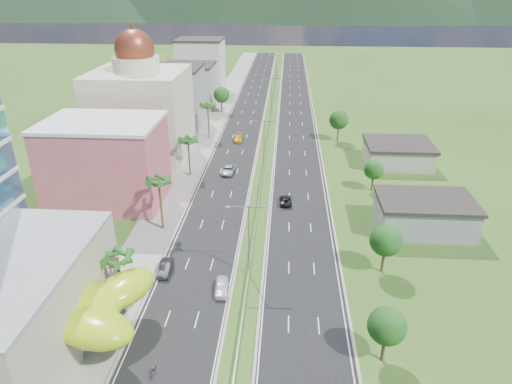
# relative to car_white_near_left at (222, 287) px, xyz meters

# --- Properties ---
(ground) EXTENTS (500.00, 500.00, 0.00)m
(ground) POSITION_rel_car_white_near_left_xyz_m (3.35, -5.76, -0.78)
(ground) COLOR #2D5119
(ground) RESTS_ON ground
(road_left) EXTENTS (11.00, 260.00, 0.04)m
(road_left) POSITION_rel_car_white_near_left_xyz_m (-4.15, 84.24, -0.76)
(road_left) COLOR black
(road_left) RESTS_ON ground
(road_right) EXTENTS (11.00, 260.00, 0.04)m
(road_right) POSITION_rel_car_white_near_left_xyz_m (10.85, 84.24, -0.76)
(road_right) COLOR black
(road_right) RESTS_ON ground
(sidewalk_left) EXTENTS (7.00, 260.00, 0.12)m
(sidewalk_left) POSITION_rel_car_white_near_left_xyz_m (-13.65, 84.24, -0.72)
(sidewalk_left) COLOR gray
(sidewalk_left) RESTS_ON ground
(median_guardrail) EXTENTS (0.10, 216.06, 0.76)m
(median_guardrail) POSITION_rel_car_white_near_left_xyz_m (3.35, 66.23, -0.16)
(median_guardrail) COLOR gray
(median_guardrail) RESTS_ON ground
(streetlight_median_b) EXTENTS (6.04, 0.25, 11.00)m
(streetlight_median_b) POSITION_rel_car_white_near_left_xyz_m (3.35, 4.24, 5.97)
(streetlight_median_b) COLOR gray
(streetlight_median_b) RESTS_ON ground
(streetlight_median_c) EXTENTS (6.04, 0.25, 11.00)m
(streetlight_median_c) POSITION_rel_car_white_near_left_xyz_m (3.35, 44.24, 5.97)
(streetlight_median_c) COLOR gray
(streetlight_median_c) RESTS_ON ground
(streetlight_median_d) EXTENTS (6.04, 0.25, 11.00)m
(streetlight_median_d) POSITION_rel_car_white_near_left_xyz_m (3.35, 89.24, 5.97)
(streetlight_median_d) COLOR gray
(streetlight_median_d) RESTS_ON ground
(streetlight_median_e) EXTENTS (6.04, 0.25, 11.00)m
(streetlight_median_e) POSITION_rel_car_white_near_left_xyz_m (3.35, 134.24, 5.97)
(streetlight_median_e) COLOR gray
(streetlight_median_e) RESTS_ON ground
(lime_canopy) EXTENTS (18.00, 15.00, 7.40)m
(lime_canopy) POSITION_rel_car_white_near_left_xyz_m (-16.65, -9.76, 4.21)
(lime_canopy) COLOR #A1C212
(lime_canopy) RESTS_ON ground
(pink_shophouse) EXTENTS (20.00, 15.00, 15.00)m
(pink_shophouse) POSITION_rel_car_white_near_left_xyz_m (-24.65, 26.24, 6.72)
(pink_shophouse) COLOR #B94C54
(pink_shophouse) RESTS_ON ground
(domed_building) EXTENTS (20.00, 20.00, 28.70)m
(domed_building) POSITION_rel_car_white_near_left_xyz_m (-24.65, 49.24, 10.57)
(domed_building) COLOR beige
(domed_building) RESTS_ON ground
(midrise_grey) EXTENTS (16.00, 15.00, 16.00)m
(midrise_grey) POSITION_rel_car_white_near_left_xyz_m (-23.65, 74.24, 7.22)
(midrise_grey) COLOR gray
(midrise_grey) RESTS_ON ground
(midrise_beige) EXTENTS (16.00, 15.00, 13.00)m
(midrise_beige) POSITION_rel_car_white_near_left_xyz_m (-23.65, 96.24, 5.72)
(midrise_beige) COLOR #B3A693
(midrise_beige) RESTS_ON ground
(midrise_white) EXTENTS (16.00, 15.00, 18.00)m
(midrise_white) POSITION_rel_car_white_near_left_xyz_m (-23.65, 119.24, 8.22)
(midrise_white) COLOR silver
(midrise_white) RESTS_ON ground
(shed_near) EXTENTS (15.00, 10.00, 5.00)m
(shed_near) POSITION_rel_car_white_near_left_xyz_m (31.35, 19.24, 1.72)
(shed_near) COLOR gray
(shed_near) RESTS_ON ground
(shed_far) EXTENTS (14.00, 12.00, 4.40)m
(shed_far) POSITION_rel_car_white_near_left_xyz_m (33.35, 49.24, 1.42)
(shed_far) COLOR #B3A693
(shed_far) RESTS_ON ground
(palm_tree_b) EXTENTS (3.60, 3.60, 8.10)m
(palm_tree_b) POSITION_rel_car_white_near_left_xyz_m (-12.15, -3.76, 6.28)
(palm_tree_b) COLOR #47301C
(palm_tree_b) RESTS_ON ground
(palm_tree_c) EXTENTS (3.60, 3.60, 9.60)m
(palm_tree_c) POSITION_rel_car_white_near_left_xyz_m (-12.15, 16.24, 7.72)
(palm_tree_c) COLOR #47301C
(palm_tree_c) RESTS_ON ground
(palm_tree_d) EXTENTS (3.60, 3.60, 8.60)m
(palm_tree_d) POSITION_rel_car_white_near_left_xyz_m (-12.15, 39.24, 6.76)
(palm_tree_d) COLOR #47301C
(palm_tree_d) RESTS_ON ground
(palm_tree_e) EXTENTS (3.60, 3.60, 9.40)m
(palm_tree_e) POSITION_rel_car_white_near_left_xyz_m (-12.15, 64.24, 7.53)
(palm_tree_e) COLOR #47301C
(palm_tree_e) RESTS_ON ground
(leafy_tree_lfar) EXTENTS (4.90, 4.90, 8.05)m
(leafy_tree_lfar) POSITION_rel_car_white_near_left_xyz_m (-12.15, 89.24, 4.80)
(leafy_tree_lfar) COLOR #47301C
(leafy_tree_lfar) RESTS_ON ground
(leafy_tree_ra) EXTENTS (4.20, 4.20, 6.90)m
(leafy_tree_ra) POSITION_rel_car_white_near_left_xyz_m (19.35, -10.76, 4.00)
(leafy_tree_ra) COLOR #47301C
(leafy_tree_ra) RESTS_ON ground
(leafy_tree_rb) EXTENTS (4.55, 4.55, 7.47)m
(leafy_tree_rb) POSITION_rel_car_white_near_left_xyz_m (22.35, 6.24, 4.40)
(leafy_tree_rb) COLOR #47301C
(leafy_tree_rb) RESTS_ON ground
(leafy_tree_rc) EXTENTS (3.85, 3.85, 6.33)m
(leafy_tree_rc) POSITION_rel_car_white_near_left_xyz_m (25.35, 34.24, 3.59)
(leafy_tree_rc) COLOR #47301C
(leafy_tree_rc) RESTS_ON ground
(leafy_tree_rd) EXTENTS (4.90, 4.90, 8.05)m
(leafy_tree_rd) POSITION_rel_car_white_near_left_xyz_m (21.35, 64.24, 4.80)
(leafy_tree_rd) COLOR #47301C
(leafy_tree_rd) RESTS_ON ground
(mountain_ridge) EXTENTS (860.00, 140.00, 90.00)m
(mountain_ridge) POSITION_rel_car_white_near_left_xyz_m (63.35, 444.24, -0.78)
(mountain_ridge) COLOR black
(mountain_ridge) RESTS_ON ground
(car_white_near_left) EXTENTS (2.12, 4.48, 1.48)m
(car_white_near_left) POSITION_rel_car_white_near_left_xyz_m (0.00, 0.00, 0.00)
(car_white_near_left) COLOR white
(car_white_near_left) RESTS_ON road_left
(car_dark_left) EXTENTS (1.74, 4.61, 1.50)m
(car_dark_left) POSITION_rel_car_white_near_left_xyz_m (-8.61, 3.88, 0.01)
(car_dark_left) COLOR black
(car_dark_left) RESTS_ON road_left
(car_silver_mid_left) EXTENTS (3.06, 5.71, 1.52)m
(car_silver_mid_left) POSITION_rel_car_white_near_left_xyz_m (-4.15, 40.74, 0.02)
(car_silver_mid_left) COLOR #9C9DA3
(car_silver_mid_left) RESTS_ON road_left
(car_yellow_far_left) EXTENTS (2.21, 5.33, 1.54)m
(car_yellow_far_left) POSITION_rel_car_white_near_left_xyz_m (-4.18, 62.41, 0.03)
(car_yellow_far_left) COLOR gold
(car_yellow_far_left) RESTS_ON road_left
(car_dark_far_right) EXTENTS (2.33, 4.70, 1.28)m
(car_dark_far_right) POSITION_rel_car_white_near_left_xyz_m (8.33, 27.14, -0.10)
(car_dark_far_right) COLOR black
(car_dark_far_right) RESTS_ON road_right
(motorcycle) EXTENTS (0.67, 1.77, 1.10)m
(motorcycle) POSITION_rel_car_white_near_left_xyz_m (-5.38, -14.52, -0.19)
(motorcycle) COLOR black
(motorcycle) RESTS_ON road_left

